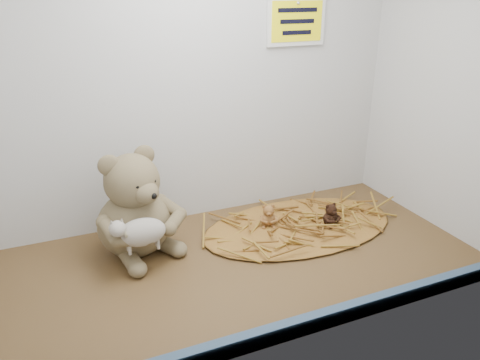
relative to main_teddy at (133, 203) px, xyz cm
name	(u,v)px	position (x,y,z in cm)	size (l,w,h in cm)	color
alcove_shell	(224,76)	(22.64, -6.28, 31.06)	(120.40, 60.20, 90.40)	#493419
front_rail	(296,327)	(22.64, -44.08, -12.14)	(119.28, 2.20, 3.60)	#3B5370
straw_bed	(299,226)	(45.47, -5.22, -13.38)	(57.59, 33.44, 1.11)	brown
main_teddy	(133,203)	(0.00, 0.00, 0.00)	(22.47, 23.72, 27.87)	olive
toy_lamb	(142,232)	(0.00, -9.99, -3.23)	(14.66, 8.94, 9.47)	beige
mini_teddy_tan	(268,214)	(37.22, -1.96, -9.57)	(5.25, 5.54, 6.51)	#996232
mini_teddy_brown	(331,213)	(53.71, -8.48, -9.54)	(5.28, 5.58, 6.55)	black
wall_sign	(296,21)	(52.64, 14.12, 41.06)	(16.00, 1.20, 11.00)	yellow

